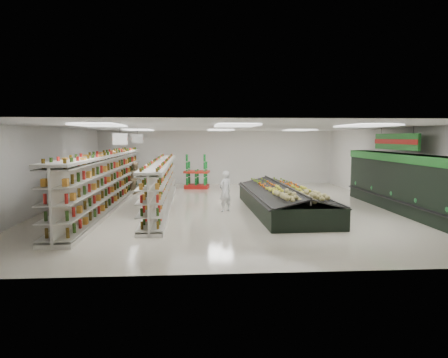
{
  "coord_description": "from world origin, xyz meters",
  "views": [
    {
      "loc": [
        -1.17,
        -15.98,
        2.82
      ],
      "look_at": [
        -0.07,
        0.21,
        1.11
      ],
      "focal_mm": 32.0,
      "sensor_mm": 36.0,
      "label": 1
    }
  ],
  "objects": [
    {
      "name": "shopper_background",
      "position": [
        -4.2,
        3.97,
        0.79
      ],
      "size": [
        0.61,
        0.85,
        1.59
      ],
      "primitive_type": "imported",
      "rotation": [
        0.0,
        0.0,
        1.38
      ],
      "color": "tan",
      "rests_on": "floor"
    },
    {
      "name": "gondola_center",
      "position": [
        -2.63,
        0.38,
        0.84
      ],
      "size": [
        1.0,
        10.6,
        1.83
      ],
      "rotation": [
        0.0,
        0.0,
        0.02
      ],
      "color": "silver",
      "rests_on": "floor"
    },
    {
      "name": "wall_left",
      "position": [
        -7.0,
        0.0,
        1.6
      ],
      "size": [
        0.02,
        16.0,
        3.2
      ],
      "primitive_type": "cube",
      "color": "silver",
      "rests_on": "floor"
    },
    {
      "name": "aisle_sign_far",
      "position": [
        -3.8,
        2.0,
        2.75
      ],
      "size": [
        0.52,
        0.06,
        0.75
      ],
      "color": "white",
      "rests_on": "ceiling"
    },
    {
      "name": "wall_front",
      "position": [
        0.0,
        -8.0,
        1.6
      ],
      "size": [
        14.0,
        0.02,
        3.2
      ],
      "primitive_type": "cube",
      "color": "silver",
      "rests_on": "floor"
    },
    {
      "name": "hortifruti_banner",
      "position": [
        6.25,
        -1.5,
        2.65
      ],
      "size": [
        0.12,
        3.2,
        0.95
      ],
      "color": "#1E7024",
      "rests_on": "ceiling"
    },
    {
      "name": "gondola_left",
      "position": [
        -4.8,
        0.23,
        0.99
      ],
      "size": [
        0.96,
        12.39,
        2.15
      ],
      "rotation": [
        0.0,
        0.0,
        -0.0
      ],
      "color": "silver",
      "rests_on": "floor"
    },
    {
      "name": "ceiling",
      "position": [
        0.0,
        0.0,
        3.2
      ],
      "size": [
        14.0,
        16.0,
        0.02
      ],
      "primitive_type": "cube",
      "color": "white",
      "rests_on": "wall_back"
    },
    {
      "name": "shopper_main",
      "position": [
        -0.11,
        -1.04,
        0.78
      ],
      "size": [
        0.68,
        0.64,
        1.55
      ],
      "primitive_type": "imported",
      "rotation": [
        0.0,
        0.0,
        3.81
      ],
      "color": "silver",
      "rests_on": "floor"
    },
    {
      "name": "floor",
      "position": [
        0.0,
        0.0,
        0.0
      ],
      "size": [
        16.0,
        16.0,
        0.0
      ],
      "primitive_type": "plane",
      "color": "beige",
      "rests_on": "ground"
    },
    {
      "name": "produce_island",
      "position": [
        2.09,
        -1.13,
        0.47
      ],
      "size": [
        2.71,
        7.04,
        1.04
      ],
      "rotation": [
        0.0,
        0.0,
        0.03
      ],
      "color": "black",
      "rests_on": "floor"
    },
    {
      "name": "wall_back",
      "position": [
        0.0,
        8.0,
        1.6
      ],
      "size": [
        14.0,
        0.02,
        3.2
      ],
      "primitive_type": "cube",
      "color": "silver",
      "rests_on": "floor"
    },
    {
      "name": "aisle_sign_near",
      "position": [
        -3.8,
        -2.0,
        2.75
      ],
      "size": [
        0.52,
        0.06,
        0.75
      ],
      "color": "white",
      "rests_on": "ceiling"
    },
    {
      "name": "wall_right",
      "position": [
        7.0,
        0.0,
        1.6
      ],
      "size": [
        0.02,
        16.0,
        3.2
      ],
      "primitive_type": "cube",
      "color": "silver",
      "rests_on": "floor"
    },
    {
      "name": "soda_endcap",
      "position": [
        -1.18,
        5.92,
        0.83
      ],
      "size": [
        1.48,
        1.12,
        1.72
      ],
      "rotation": [
        0.0,
        0.0,
        -0.16
      ],
      "color": "#B61914",
      "rests_on": "floor"
    },
    {
      "name": "produce_wall_case",
      "position": [
        6.53,
        -1.5,
        1.24
      ],
      "size": [
        0.93,
        8.0,
        2.2
      ],
      "color": "black",
      "rests_on": "floor"
    }
  ]
}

